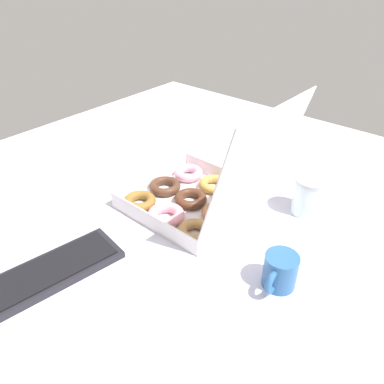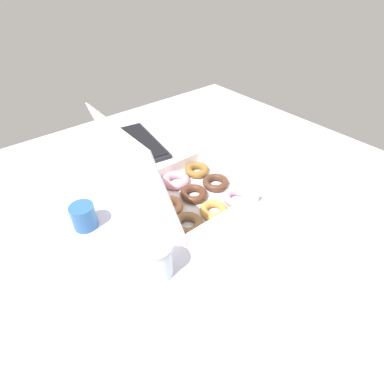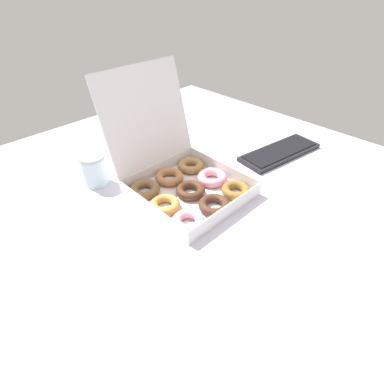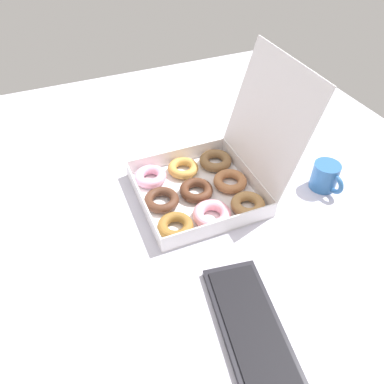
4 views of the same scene
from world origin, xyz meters
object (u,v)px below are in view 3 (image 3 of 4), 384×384
object	(u,v)px
coffee_mug	(150,137)
glass_jar	(94,169)
donut_box	(185,181)
keyboard	(280,152)

from	to	relation	value
coffee_mug	glass_jar	world-z (taller)	glass_jar
coffee_mug	glass_jar	xyz separation A→B (cm)	(-32.39, -8.46, 1.44)
donut_box	coffee_mug	distance (cm)	37.73
keyboard	glass_jar	bearing A→B (deg)	151.31
coffee_mug	glass_jar	bearing A→B (deg)	-165.36
keyboard	coffee_mug	world-z (taller)	coffee_mug
glass_jar	coffee_mug	bearing A→B (deg)	14.64
coffee_mug	donut_box	bearing A→B (deg)	-109.14
keyboard	coffee_mug	size ratio (longest dim) A/B	3.37
keyboard	coffee_mug	bearing A→B (deg)	127.79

